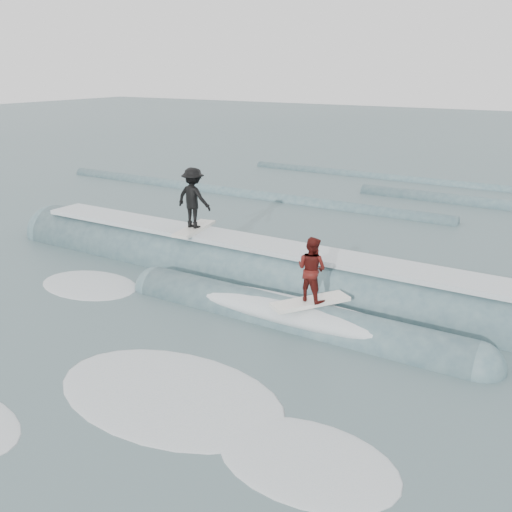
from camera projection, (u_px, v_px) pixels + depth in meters
The scene contains 6 objects.
ground at pixel (179, 340), 13.51m from camera, with size 160.00×160.00×0.00m, color #3E575A.
breaking_wave at pixel (276, 287), 16.63m from camera, with size 21.42×3.88×2.21m.
surfer_black at pixel (193, 200), 17.89m from camera, with size 1.25×2.07×2.01m.
surfer_red at pixel (311, 273), 13.75m from camera, with size 1.57×1.97×1.71m.
whitewater at pixel (135, 386), 11.57m from camera, with size 12.11×8.15×0.10m.
far_swells at pixel (430, 201), 27.24m from camera, with size 38.33×8.65×0.80m.
Camera 1 is at (7.93, -9.42, 6.18)m, focal length 40.00 mm.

